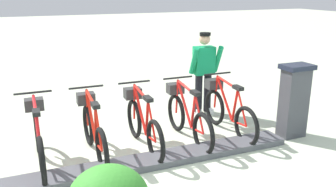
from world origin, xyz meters
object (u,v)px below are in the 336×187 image
worker_near_rack (204,70)px  bike_docked_4 (38,138)px  bike_docked_3 (93,129)px  bike_docked_2 (142,122)px  bike_docked_1 (187,116)px  bike_docked_0 (227,110)px  payment_kiosk (294,100)px

worker_near_rack → bike_docked_4: bearing=108.7°
bike_docked_4 → worker_near_rack: bearing=-71.3°
bike_docked_3 → bike_docked_4: (0.00, 0.79, 0.00)m
bike_docked_2 → bike_docked_4: same height
bike_docked_2 → bike_docked_1: bearing=-90.0°
worker_near_rack → bike_docked_1: bearing=140.8°
bike_docked_0 → bike_docked_4: same height
bike_docked_0 → bike_docked_2: (0.00, 1.59, 0.00)m
bike_docked_2 → worker_near_rack: worker_near_rack is taller
bike_docked_1 → bike_docked_3: size_ratio=1.00×
payment_kiosk → bike_docked_1: 1.86m
bike_docked_1 → worker_near_rack: 1.51m
bike_docked_3 → worker_near_rack: bearing=-66.0°
bike_docked_1 → bike_docked_4: size_ratio=1.00×
bike_docked_0 → bike_docked_1: bearing=90.0°
payment_kiosk → bike_docked_0: (0.57, 0.96, -0.24)m
bike_docked_1 → bike_docked_2: 0.79m
bike_docked_3 → bike_docked_1: bearing=-90.0°
payment_kiosk → bike_docked_4: 4.18m
bike_docked_0 → bike_docked_3: size_ratio=1.00×
bike_docked_3 → worker_near_rack: 2.77m
bike_docked_0 → bike_docked_1: size_ratio=1.00×
bike_docked_2 → bike_docked_4: size_ratio=1.00×
bike_docked_0 → worker_near_rack: (1.11, -0.11, 0.48)m
bike_docked_4 → bike_docked_1: bearing=-90.0°
payment_kiosk → bike_docked_4: payment_kiosk is taller
payment_kiosk → worker_near_rack: 1.90m
payment_kiosk → bike_docked_1: size_ratio=0.74×
bike_docked_1 → bike_docked_4: 2.38m
bike_docked_1 → bike_docked_0: bearing=-90.0°
bike_docked_2 → worker_near_rack: bearing=-56.8°
payment_kiosk → bike_docked_4: (0.57, 4.13, -0.24)m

